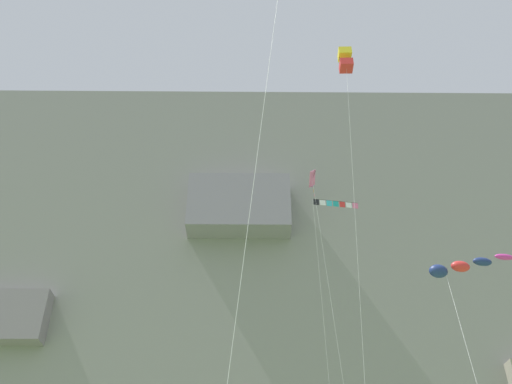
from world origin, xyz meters
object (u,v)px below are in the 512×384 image
Objects in this scene: kite_diamond_upper_left at (314,191)px; kite_banner_mid_left at (336,215)px; kite_box_mid_right at (345,61)px; kite_windsock_high_right at (459,268)px.

kite_banner_mid_left is (2.75, 8.33, 3.46)m from kite_diamond_upper_left.
kite_diamond_upper_left is 9.43m from kite_banner_mid_left.
kite_diamond_upper_left is 0.90× the size of kite_banner_mid_left.
kite_windsock_high_right is at bearing -74.28° from kite_box_mid_right.
kite_windsock_high_right is 21.14m from kite_box_mid_right.
kite_banner_mid_left is 2.17× the size of kite_windsock_high_right.
kite_diamond_upper_left is at bearing -108.28° from kite_banner_mid_left.
kite_box_mid_right is at bearing -63.49° from kite_diamond_upper_left.
kite_box_mid_right is at bearing 105.72° from kite_windsock_high_right.
kite_box_mid_right reaches higher than kite_windsock_high_right.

